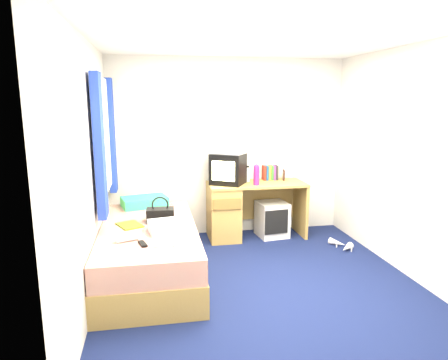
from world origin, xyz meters
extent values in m
plane|color=#0C1438|center=(0.00, 0.00, 0.00)|extent=(3.40, 3.40, 0.00)
plane|color=white|center=(0.00, 0.00, 2.40)|extent=(3.40, 3.40, 0.00)
plane|color=silver|center=(0.00, 1.70, 1.20)|extent=(3.20, 0.00, 3.20)
plane|color=silver|center=(0.00, -1.70, 1.20)|extent=(3.20, 0.00, 3.20)
plane|color=silver|center=(-1.60, 0.00, 1.20)|extent=(0.00, 3.40, 3.40)
plane|color=silver|center=(1.60, 0.00, 1.20)|extent=(0.00, 3.40, 3.40)
cube|color=#AF8D49|center=(-1.10, 0.42, 0.15)|extent=(1.00, 2.00, 0.30)
cube|color=olive|center=(-0.60, 0.02, 0.16)|extent=(0.02, 0.70, 0.18)
cube|color=silver|center=(-1.10, 0.42, 0.42)|extent=(0.98, 1.98, 0.24)
cube|color=teal|center=(-1.15, 1.26, 0.60)|extent=(0.61, 0.47, 0.12)
cube|color=#AF8D49|center=(0.33, 1.42, 0.73)|extent=(1.30, 0.55, 0.03)
cube|color=#AF8D49|center=(-0.12, 1.42, 0.36)|extent=(0.40, 0.52, 0.72)
cube|color=#AF8D49|center=(0.96, 1.42, 0.36)|extent=(0.04, 0.52, 0.72)
cube|color=#AF8D49|center=(0.58, 1.67, 0.45)|extent=(0.78, 0.03, 0.55)
cube|color=silver|center=(0.55, 1.40, 0.24)|extent=(0.42, 0.42, 0.48)
cube|color=black|center=(-0.06, 1.44, 0.95)|extent=(0.54, 0.53, 0.40)
cube|color=#FFEFA1|center=(-0.15, 1.28, 0.95)|extent=(0.27, 0.17, 0.25)
cube|color=silver|center=(-0.06, 1.44, 1.19)|extent=(0.52, 0.49, 0.08)
cube|color=maroon|center=(0.48, 1.60, 0.85)|extent=(0.03, 0.13, 0.20)
cube|color=navy|center=(0.51, 1.60, 0.85)|extent=(0.03, 0.13, 0.20)
cube|color=gold|center=(0.55, 1.60, 0.85)|extent=(0.03, 0.13, 0.20)
cube|color=#337F33|center=(0.58, 1.60, 0.85)|extent=(0.03, 0.13, 0.20)
cube|color=#7F337F|center=(0.62, 1.60, 0.85)|extent=(0.03, 0.13, 0.20)
cube|color=#262626|center=(0.65, 1.60, 0.85)|extent=(0.03, 0.13, 0.20)
cube|color=black|center=(0.75, 1.55, 0.82)|extent=(0.05, 0.12, 0.14)
cylinder|color=#E72069|center=(0.29, 1.29, 0.87)|extent=(0.09, 0.09, 0.24)
cylinder|color=silver|center=(0.23, 1.52, 0.85)|extent=(0.07, 0.07, 0.20)
cube|color=black|center=(-0.97, 0.58, 0.61)|extent=(0.30, 0.18, 0.15)
torus|color=black|center=(-0.97, 0.58, 0.73)|extent=(0.18, 0.03, 0.18)
cube|color=silver|center=(-0.93, 0.24, 0.59)|extent=(0.37, 0.33, 0.11)
cube|color=#C8ED1A|center=(-1.29, 0.49, 0.55)|extent=(0.31, 0.34, 0.01)
cylinder|color=silver|center=(-1.29, 0.01, 0.58)|extent=(0.21, 0.14, 0.07)
cube|color=#F8A537|center=(-0.97, -0.18, 0.55)|extent=(0.23, 0.09, 0.01)
cube|color=black|center=(-1.15, -0.11, 0.55)|extent=(0.09, 0.17, 0.02)
cube|color=silver|center=(-1.58, 0.90, 1.45)|extent=(0.02, 0.90, 1.10)
cube|color=white|center=(-1.57, 0.90, 2.04)|extent=(0.06, 1.06, 0.08)
cube|color=white|center=(-1.57, 0.90, 0.86)|extent=(0.06, 1.06, 0.08)
cube|color=navy|center=(-1.53, 0.31, 1.40)|extent=(0.08, 0.24, 1.40)
cube|color=navy|center=(-1.53, 1.49, 1.40)|extent=(0.08, 0.24, 1.40)
cone|color=silver|center=(1.27, 0.88, 0.04)|extent=(0.20, 0.23, 0.09)
cone|color=silver|center=(1.30, 0.69, 0.04)|extent=(0.23, 0.21, 0.09)
camera|label=1|loc=(-1.03, -3.64, 1.84)|focal=32.00mm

